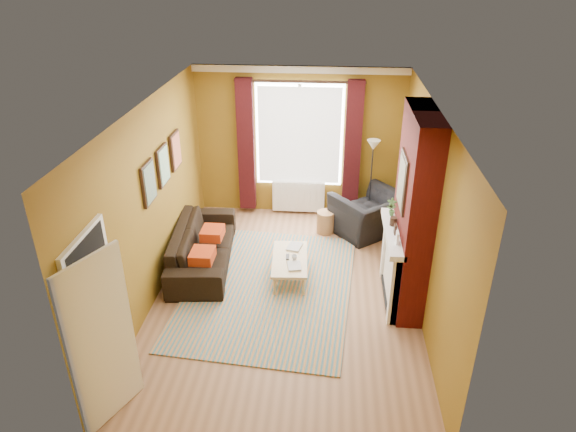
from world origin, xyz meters
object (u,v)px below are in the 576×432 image
object	(u,v)px
coffee_table	(290,260)
wicker_stool	(326,222)
armchair	(369,214)
floor_lamp	(372,159)
sofa	(203,245)

from	to	relation	value
coffee_table	wicker_stool	size ratio (longest dim) A/B	2.58
armchair	wicker_stool	distance (m)	0.79
armchair	coffee_table	xyz separation A→B (m)	(-1.29, -1.57, -0.06)
wicker_stool	floor_lamp	world-z (taller)	floor_lamp
sofa	coffee_table	size ratio (longest dim) A/B	2.04
armchair	coffee_table	size ratio (longest dim) A/B	1.07
armchair	floor_lamp	bearing A→B (deg)	-131.93
wicker_stool	floor_lamp	bearing A→B (deg)	29.12
armchair	coffee_table	world-z (taller)	armchair
sofa	wicker_stool	bearing A→B (deg)	-63.57
sofa	wicker_stool	xyz separation A→B (m)	(1.96, 1.21, -0.12)
coffee_table	wicker_stool	distance (m)	1.62
coffee_table	floor_lamp	xyz separation A→B (m)	(1.31, 1.97, 0.96)
sofa	coffee_table	distance (m)	1.47
sofa	armchair	bearing A→B (deg)	-70.57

